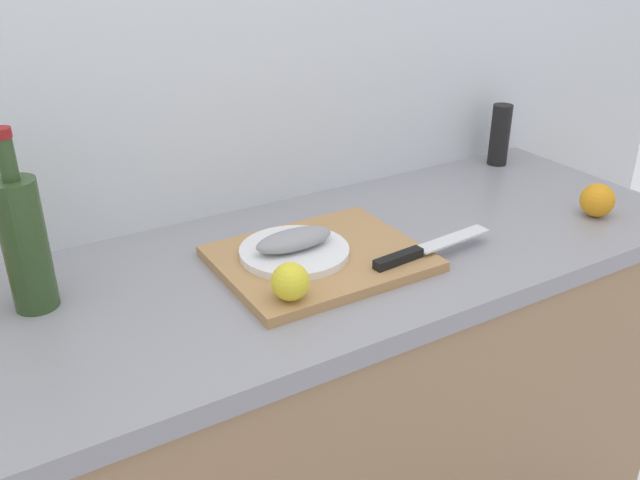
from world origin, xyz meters
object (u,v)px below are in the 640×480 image
object	(u,v)px
white_plate	(295,252)
wine_bottle	(25,241)
lemon_0	(290,282)
fish_fillet	(295,240)
chef_knife	(419,251)
cutting_board	(320,258)
pepper_mill	(500,135)

from	to	relation	value
white_plate	wine_bottle	xyz separation A→B (m)	(-0.46, 0.10, 0.10)
lemon_0	wine_bottle	size ratio (longest dim) A/B	0.21
white_plate	fish_fillet	size ratio (longest dim) A/B	1.33
white_plate	fish_fillet	xyz separation A→B (m)	(0.00, 0.00, 0.03)
white_plate	chef_knife	world-z (taller)	chef_knife
wine_bottle	white_plate	bearing A→B (deg)	-12.10
fish_fillet	lemon_0	xyz separation A→B (m)	(-0.08, -0.14, 0.00)
fish_fillet	chef_knife	world-z (taller)	fish_fillet
cutting_board	white_plate	size ratio (longest dim) A/B	1.82
cutting_board	lemon_0	xyz separation A→B (m)	(-0.13, -0.12, 0.04)
pepper_mill	chef_knife	bearing A→B (deg)	-147.55
fish_fillet	wine_bottle	xyz separation A→B (m)	(-0.46, 0.10, 0.07)
fish_fillet	wine_bottle	size ratio (longest dim) A/B	0.50
lemon_0	pepper_mill	bearing A→B (deg)	23.42
cutting_board	wine_bottle	world-z (taller)	wine_bottle
cutting_board	lemon_0	distance (m)	0.18
fish_fillet	pepper_mill	distance (m)	0.79
white_plate	chef_knife	size ratio (longest dim) A/B	0.73
fish_fillet	wine_bottle	bearing A→B (deg)	167.90
cutting_board	chef_knife	distance (m)	0.19
cutting_board	white_plate	distance (m)	0.05
lemon_0	pepper_mill	world-z (taller)	pepper_mill
fish_fillet	wine_bottle	distance (m)	0.47
pepper_mill	white_plate	bearing A→B (deg)	-163.25
white_plate	wine_bottle	distance (m)	0.48
cutting_board	wine_bottle	bearing A→B (deg)	166.93
wine_bottle	pepper_mill	distance (m)	1.22
white_plate	wine_bottle	size ratio (longest dim) A/B	0.67
chef_knife	wine_bottle	world-z (taller)	wine_bottle
fish_fillet	wine_bottle	world-z (taller)	wine_bottle
white_plate	lemon_0	world-z (taller)	lemon_0
wine_bottle	chef_knife	bearing A→B (deg)	-18.35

